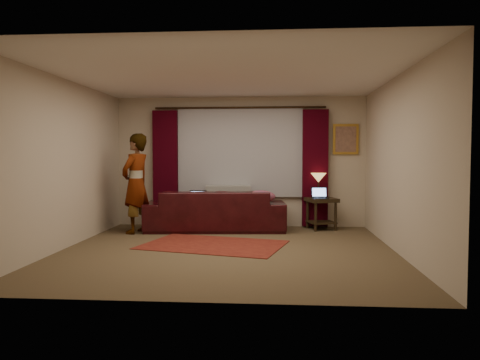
% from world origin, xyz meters
% --- Properties ---
extents(floor, '(5.00, 5.00, 0.01)m').
position_xyz_m(floor, '(0.00, 0.00, -0.01)').
color(floor, brown).
rests_on(floor, ground).
extents(ceiling, '(5.00, 5.00, 0.02)m').
position_xyz_m(ceiling, '(0.00, 0.00, 2.60)').
color(ceiling, silver).
rests_on(ceiling, ground).
extents(wall_back, '(5.00, 0.02, 2.60)m').
position_xyz_m(wall_back, '(0.00, 2.50, 1.30)').
color(wall_back, '#BEAF97').
rests_on(wall_back, ground).
extents(wall_front, '(5.00, 0.02, 2.60)m').
position_xyz_m(wall_front, '(0.00, -2.50, 1.30)').
color(wall_front, '#BEAF97').
rests_on(wall_front, ground).
extents(wall_left, '(0.02, 5.00, 2.60)m').
position_xyz_m(wall_left, '(-2.50, 0.00, 1.30)').
color(wall_left, '#BEAF97').
rests_on(wall_left, ground).
extents(wall_right, '(0.02, 5.00, 2.60)m').
position_xyz_m(wall_right, '(2.50, 0.00, 1.30)').
color(wall_right, '#BEAF97').
rests_on(wall_right, ground).
extents(sheer_curtain, '(2.50, 0.05, 1.80)m').
position_xyz_m(sheer_curtain, '(0.00, 2.44, 1.50)').
color(sheer_curtain, '#999AA1').
rests_on(sheer_curtain, wall_back).
extents(drape_left, '(0.50, 0.14, 2.30)m').
position_xyz_m(drape_left, '(-1.50, 2.39, 1.18)').
color(drape_left, black).
rests_on(drape_left, floor).
extents(drape_right, '(0.50, 0.14, 2.30)m').
position_xyz_m(drape_right, '(1.50, 2.39, 1.18)').
color(drape_right, black).
rests_on(drape_right, floor).
extents(curtain_rod, '(0.04, 0.04, 3.40)m').
position_xyz_m(curtain_rod, '(0.00, 2.39, 2.38)').
color(curtain_rod, black).
rests_on(curtain_rod, wall_back).
extents(picture_frame, '(0.50, 0.04, 0.60)m').
position_xyz_m(picture_frame, '(2.10, 2.47, 1.75)').
color(picture_frame, '#B3842F').
rests_on(picture_frame, wall_back).
extents(sofa, '(2.72, 1.35, 1.06)m').
position_xyz_m(sofa, '(-0.42, 1.90, 0.53)').
color(sofa, black).
rests_on(sofa, floor).
extents(throw_blanket, '(0.91, 0.45, 0.10)m').
position_xyz_m(throw_blanket, '(-0.21, 2.24, 1.06)').
color(throw_blanket, gray).
rests_on(throw_blanket, sofa).
extents(clothing_pile, '(0.59, 0.47, 0.24)m').
position_xyz_m(clothing_pile, '(0.44, 1.79, 0.65)').
color(clothing_pile, '#7D3C53').
rests_on(clothing_pile, sofa).
extents(laptop_sofa, '(0.34, 0.37, 0.24)m').
position_xyz_m(laptop_sofa, '(-0.74, 1.63, 0.65)').
color(laptop_sofa, black).
rests_on(laptop_sofa, sofa).
extents(area_rug, '(2.46, 1.93, 0.01)m').
position_xyz_m(area_rug, '(-0.27, 0.40, 0.01)').
color(area_rug, maroon).
rests_on(area_rug, floor).
extents(end_table, '(0.67, 0.67, 0.61)m').
position_xyz_m(end_table, '(1.60, 2.13, 0.30)').
color(end_table, black).
rests_on(end_table, floor).
extents(tiffany_lamp, '(0.34, 0.34, 0.48)m').
position_xyz_m(tiffany_lamp, '(1.55, 2.22, 0.85)').
color(tiffany_lamp, olive).
rests_on(tiffany_lamp, end_table).
extents(laptop_table, '(0.33, 0.35, 0.22)m').
position_xyz_m(laptop_table, '(1.57, 2.00, 0.72)').
color(laptop_table, black).
rests_on(laptop_table, end_table).
extents(person, '(0.69, 0.69, 1.83)m').
position_xyz_m(person, '(-1.84, 1.46, 0.91)').
color(person, gray).
rests_on(person, floor).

